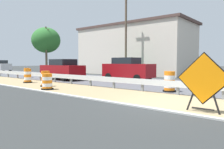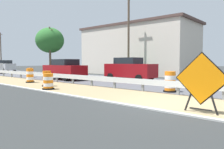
# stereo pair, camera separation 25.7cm
# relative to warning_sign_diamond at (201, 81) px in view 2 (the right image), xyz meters

# --- Properties ---
(ground_plane) EXTENTS (160.00, 160.00, 0.00)m
(ground_plane) POSITION_rel_warning_sign_diamond_xyz_m (0.65, 1.47, -1.06)
(ground_plane) COLOR #2B2D2D
(median_dirt_strip) EXTENTS (3.81, 120.00, 0.01)m
(median_dirt_strip) POSITION_rel_warning_sign_diamond_xyz_m (1.36, 1.47, -1.06)
(median_dirt_strip) COLOR #8E7A56
(median_dirt_strip) RESTS_ON ground
(far_lane_asphalt) EXTENTS (8.46, 120.00, 0.00)m
(far_lane_asphalt) POSITION_rel_warning_sign_diamond_xyz_m (7.49, 1.47, -1.06)
(far_lane_asphalt) COLOR #4C4C51
(far_lane_asphalt) RESTS_ON ground
(curb_near_edge) EXTENTS (0.20, 120.00, 0.11)m
(curb_near_edge) POSITION_rel_warning_sign_diamond_xyz_m (-0.65, 1.47, -1.06)
(curb_near_edge) COLOR #ADADA8
(curb_near_edge) RESTS_ON ground
(guardrail_median) EXTENTS (0.18, 43.97, 0.71)m
(guardrail_median) POSITION_rel_warning_sign_diamond_xyz_m (3.03, 4.21, -0.55)
(guardrail_median) COLOR silver
(guardrail_median) RESTS_ON ground
(warning_sign_diamond) EXTENTS (0.06, 1.75, 2.01)m
(warning_sign_diamond) POSITION_rel_warning_sign_diamond_xyz_m (0.00, 0.00, 0.00)
(warning_sign_diamond) COLOR black
(warning_sign_diamond) RESTS_ON ground
(traffic_barrel_nearest) EXTENTS (0.74, 0.74, 1.15)m
(traffic_barrel_nearest) POSITION_rel_warning_sign_diamond_xyz_m (3.89, 2.94, -0.54)
(traffic_barrel_nearest) COLOR orange
(traffic_barrel_nearest) RESTS_ON ground
(traffic_barrel_close) EXTENTS (0.73, 0.73, 0.97)m
(traffic_barrel_close) POSITION_rel_warning_sign_diamond_xyz_m (0.03, 9.01, -0.63)
(traffic_barrel_close) COLOR orange
(traffic_barrel_close) RESTS_ON ground
(traffic_barrel_mid) EXTENTS (0.69, 0.69, 1.06)m
(traffic_barrel_mid) POSITION_rel_warning_sign_diamond_xyz_m (0.89, 10.52, -0.59)
(traffic_barrel_mid) COLOR orange
(traffic_barrel_mid) RESTS_ON ground
(traffic_barrel_far) EXTENTS (0.69, 0.69, 1.13)m
(traffic_barrel_far) POSITION_rel_warning_sign_diamond_xyz_m (1.43, 13.85, -0.55)
(traffic_barrel_far) COLOR orange
(traffic_barrel_far) RESTS_ON ground
(traffic_barrel_farther) EXTENTS (0.66, 0.66, 1.02)m
(traffic_barrel_farther) POSITION_rel_warning_sign_diamond_xyz_m (4.26, 19.19, -0.60)
(traffic_barrel_farther) COLOR orange
(traffic_barrel_farther) RESTS_ON ground
(car_mid_far_lane) EXTENTS (2.03, 4.75, 2.05)m
(car_mid_far_lane) POSITION_rel_warning_sign_diamond_xyz_m (8.29, 8.93, -0.04)
(car_mid_far_lane) COLOR maroon
(car_mid_far_lane) RESTS_ON ground
(car_trailing_far_lane) EXTENTS (2.21, 4.71, 1.92)m
(car_trailing_far_lane) POSITION_rel_warning_sign_diamond_xyz_m (5.01, 14.12, -0.10)
(car_trailing_far_lane) COLOR maroon
(car_trailing_far_lane) RESTS_ON ground
(car_distant_a) EXTENTS (2.11, 4.45, 1.94)m
(car_distant_a) POSITION_rel_warning_sign_diamond_xyz_m (8.38, 35.30, -0.09)
(car_distant_a) COLOR silver
(car_distant_a) RESTS_ON ground
(roadside_shop_near) EXTENTS (7.36, 15.84, 6.63)m
(roadside_shop_near) POSITION_rel_warning_sign_diamond_xyz_m (17.47, 14.34, 2.26)
(roadside_shop_near) COLOR beige
(roadside_shop_near) RESTS_ON ground
(utility_pole_near) EXTENTS (0.24, 1.80, 9.43)m
(utility_pole_near) POSITION_rel_warning_sign_diamond_xyz_m (12.36, 12.09, 3.81)
(utility_pole_near) COLOR brown
(utility_pole_near) RESTS_ON ground
(utility_pole_mid) EXTENTS (0.24, 1.80, 7.41)m
(utility_pole_mid) POSITION_rel_warning_sign_diamond_xyz_m (12.75, 28.50, 2.79)
(utility_pole_mid) COLOR brown
(utility_pole_mid) RESTS_ON ground
(utility_pole_far) EXTENTS (0.24, 1.80, 8.32)m
(utility_pole_far) POSITION_rel_warning_sign_diamond_xyz_m (13.03, 48.95, 3.25)
(utility_pole_far) COLOR brown
(utility_pole_far) RESTS_ON ground
(bush_roadside) EXTENTS (3.41, 3.41, 1.88)m
(bush_roadside) POSITION_rel_warning_sign_diamond_xyz_m (11.25, 11.25, -0.13)
(bush_roadside) COLOR #1E4C23
(bush_roadside) RESTS_ON ground
(tree_roadside) EXTENTS (4.76, 4.76, 7.49)m
(tree_roadside) POSITION_rel_warning_sign_diamond_xyz_m (13.45, 29.55, 4.26)
(tree_roadside) COLOR brown
(tree_roadside) RESTS_ON ground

